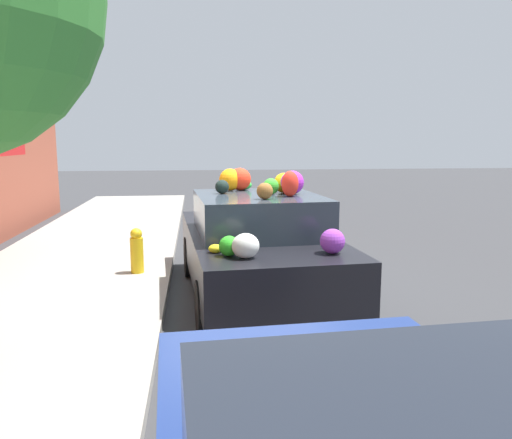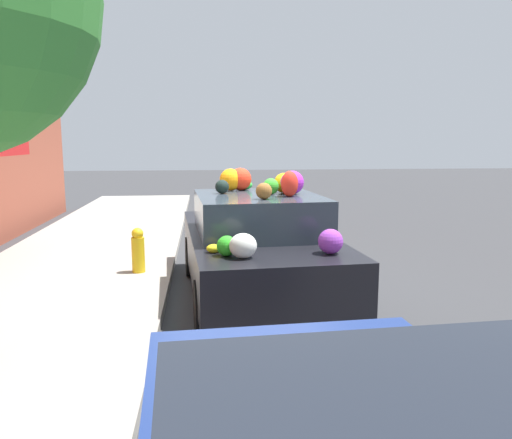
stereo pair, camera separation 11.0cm
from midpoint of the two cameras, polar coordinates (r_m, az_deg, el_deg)
ground_plane at (r=7.07m, az=-0.60°, el=-8.80°), size 60.00×60.00×0.00m
sidewalk_curb at (r=7.32m, az=-22.38°, el=-8.33°), size 24.00×3.20×0.14m
fire_hydrant at (r=7.94m, az=-12.94°, el=-3.46°), size 0.20×0.20×0.70m
art_car at (r=6.86m, az=0.53°, el=-2.67°), size 4.19×2.10×1.78m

